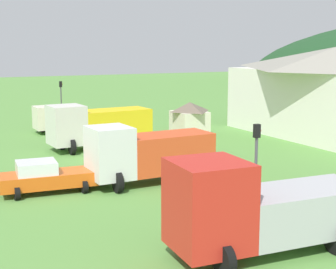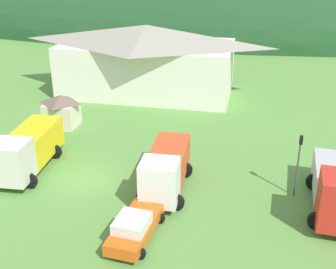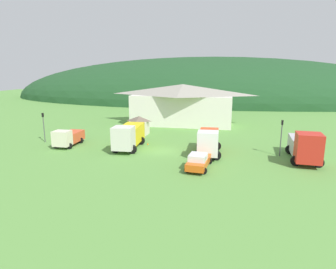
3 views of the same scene
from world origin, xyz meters
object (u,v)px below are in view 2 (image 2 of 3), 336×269
Objects in this scene: flatbed_truck_yellow at (27,149)px; heavy_rig_white at (166,168)px; traffic_light_east at (298,160)px; service_pickup_orange at (135,226)px; play_shed_cream at (61,110)px; traffic_cone_near_pickup at (67,159)px; depot_building at (147,59)px.

flatbed_truck_yellow is 10.30m from heavy_rig_white.
heavy_rig_white is 8.50m from traffic_light_east.
flatbed_truck_yellow is 11.44m from service_pickup_orange.
heavy_rig_white is at bearing 179.07° from service_pickup_orange.
flatbed_truck_yellow is 1.08× the size of heavy_rig_white.
play_shed_cream is 21.40m from traffic_light_east.
traffic_light_east is at bearing -6.58° from traffic_cone_near_pickup.
depot_building is 2.58× the size of flatbed_truck_yellow.
play_shed_cream is at bearing 158.12° from traffic_light_east.
traffic_cone_near_pickup is at bearing 137.81° from flatbed_truck_yellow.
traffic_cone_near_pickup is at bearing -111.88° from heavy_rig_white.
service_pickup_orange is (5.64, -25.11, -2.98)m from depot_building.
play_shed_cream is at bearing -175.45° from flatbed_truck_yellow.
service_pickup_orange is 11.19m from traffic_light_east.
play_shed_cream is at bearing 117.04° from traffic_cone_near_pickup.
heavy_rig_white is 1.62× the size of traffic_light_east.
play_shed_cream is 14.63m from heavy_rig_white.
depot_building is at bearing 82.68° from traffic_cone_near_pickup.
depot_building is 25.91m from service_pickup_orange.
play_shed_cream is at bearing -137.53° from service_pickup_orange.
play_shed_cream reaches higher than traffic_cone_near_pickup.
traffic_cone_near_pickup is at bearing 173.42° from traffic_light_east.
heavy_rig_white is (10.28, -0.69, -0.07)m from flatbed_truck_yellow.
depot_building is 4.51× the size of traffic_light_east.
play_shed_cream is 0.68× the size of traffic_light_east.
flatbed_truck_yellow is 1.50× the size of service_pickup_orange.
flatbed_truck_yellow is 1.75× the size of traffic_light_east.
flatbed_truck_yellow reaches higher than traffic_cone_near_pickup.
traffic_light_east is at bearing 87.83° from flatbed_truck_yellow.
depot_building reaches higher than play_shed_cream.
traffic_light_east is at bearing 131.14° from service_pickup_orange.
traffic_light_east reaches higher than heavy_rig_white.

